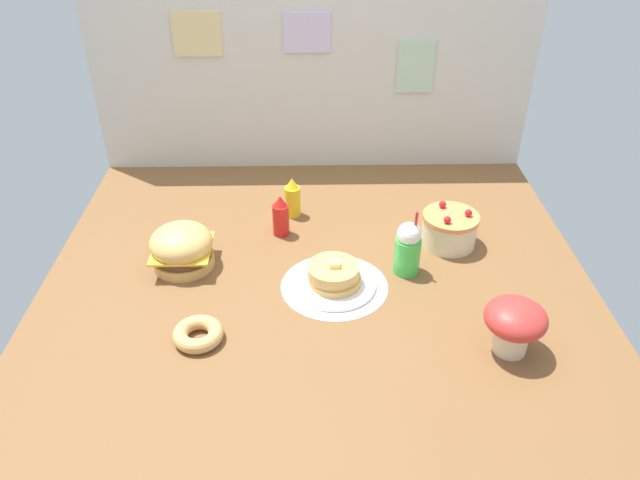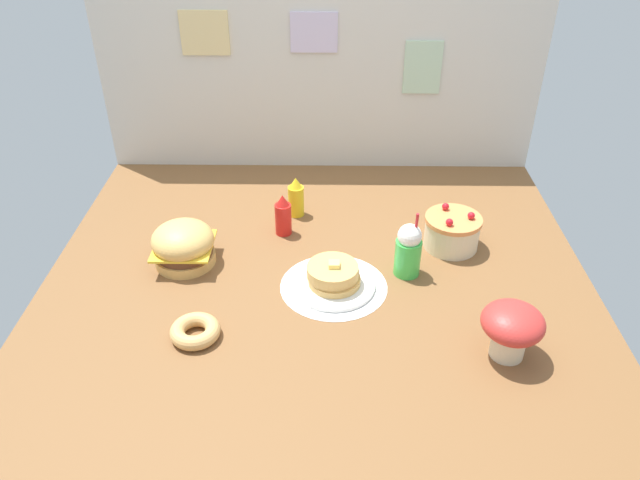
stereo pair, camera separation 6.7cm
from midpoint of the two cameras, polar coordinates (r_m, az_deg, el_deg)
name	(u,v)px [view 2 (the right image)]	position (r m, az deg, el deg)	size (l,w,h in m)	color
ground_plane	(317,288)	(2.42, 0.52, -4.54)	(2.18, 2.13, 0.02)	brown
back_wall	(320,77)	(3.12, 0.68, 14.95)	(2.18, 0.04, 0.95)	beige
doily_mat	(334,286)	(2.41, 2.09, -4.28)	(0.42, 0.42, 0.00)	white
burger	(183,245)	(2.55, -11.88, -0.44)	(0.25, 0.25, 0.18)	#DBA859
pancake_stack	(333,277)	(2.39, 2.07, -3.47)	(0.33, 0.33, 0.11)	white
layer_cake	(452,232)	(2.66, 12.91, 0.77)	(0.24, 0.24, 0.17)	beige
ketchup_bottle	(283,216)	(2.68, -2.74, 2.27)	(0.07, 0.07, 0.19)	red
mustard_bottle	(296,198)	(2.81, -1.57, 3.96)	(0.07, 0.07, 0.19)	yellow
cream_soda_cup	(408,250)	(2.45, 9.02, -0.93)	(0.11, 0.11, 0.29)	green
donut_pink_glaze	(195,331)	(2.21, -10.71, -8.33)	(0.18, 0.18, 0.05)	tan
mushroom_stool	(512,327)	(2.15, 18.33, -7.71)	(0.21, 0.21, 0.20)	beige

